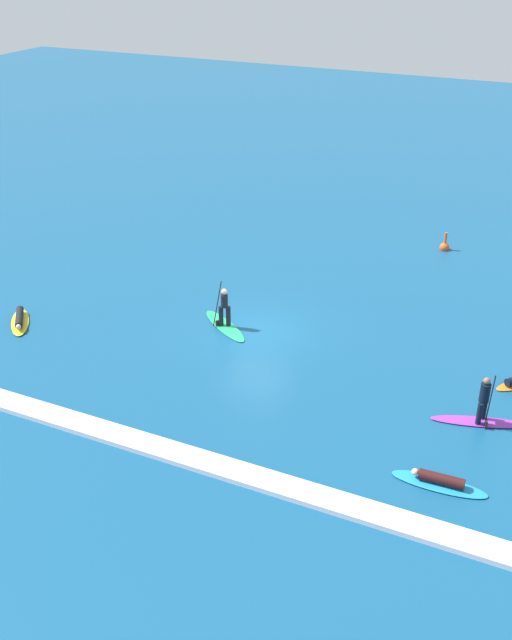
% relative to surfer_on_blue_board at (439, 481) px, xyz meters
% --- Properties ---
extents(ground_plane, '(120.00, 120.00, 0.00)m').
position_rel_surfer_on_blue_board_xyz_m(ground_plane, '(-9.02, 6.37, -0.14)').
color(ground_plane, navy).
rests_on(ground_plane, ground).
extents(surfer_on_blue_board, '(2.90, 0.86, 0.42)m').
position_rel_surfer_on_blue_board_xyz_m(surfer_on_blue_board, '(0.00, 0.00, 0.00)').
color(surfer_on_blue_board, '#1E8CD1').
rests_on(surfer_on_blue_board, ground_plane).
extents(surfer_on_yellow_board, '(2.11, 2.38, 0.41)m').
position_rel_surfer_on_blue_board_xyz_m(surfer_on_yellow_board, '(-18.31, 2.75, 0.01)').
color(surfer_on_yellow_board, yellow).
rests_on(surfer_on_yellow_board, ground_plane).
extents(surfer_on_purple_board, '(3.32, 1.54, 2.17)m').
position_rel_surfer_on_blue_board_xyz_m(surfer_on_purple_board, '(0.54, 3.73, 0.34)').
color(surfer_on_purple_board, purple).
rests_on(surfer_on_purple_board, ground_plane).
extents(surfer_on_green_board, '(2.97, 2.41, 2.07)m').
position_rel_surfer_on_blue_board_xyz_m(surfer_on_green_board, '(-10.35, 6.13, 0.27)').
color(surfer_on_green_board, '#23B266').
rests_on(surfer_on_green_board, ground_plane).
extents(marker_buoy, '(0.50, 0.50, 1.05)m').
position_rel_surfer_on_blue_board_xyz_m(marker_buoy, '(-3.85, 18.30, 0.02)').
color(marker_buoy, '#E55119').
rests_on(marker_buoy, ground_plane).
extents(wave_crest, '(24.01, 0.90, 0.18)m').
position_rel_surfer_on_blue_board_xyz_m(wave_crest, '(-9.02, -2.12, -0.05)').
color(wave_crest, white).
rests_on(wave_crest, ground_plane).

